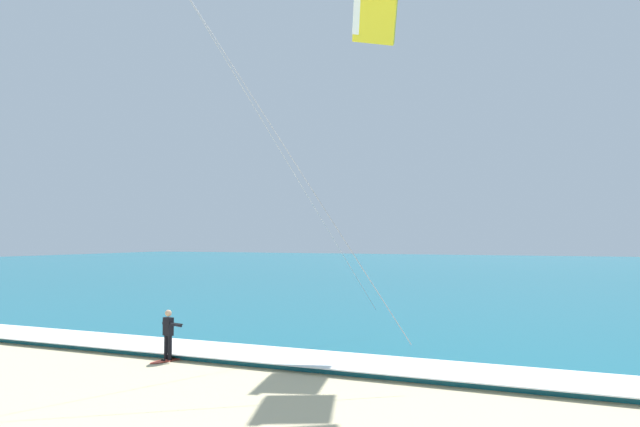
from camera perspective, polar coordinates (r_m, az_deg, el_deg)
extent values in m
cube|color=#146075|center=(77.37, 17.79, -5.13)|extent=(200.00, 120.00, 0.20)
cube|color=white|center=(19.85, 0.16, -13.57)|extent=(200.00, 2.61, 0.04)
ellipsoid|color=#E04C38|center=(21.29, -14.16, -13.26)|extent=(0.80, 1.47, 0.05)
cube|color=black|center=(21.47, -13.75, -13.05)|extent=(0.17, 0.10, 0.04)
cube|color=black|center=(21.09, -14.57, -13.24)|extent=(0.17, 0.10, 0.04)
cylinder|color=black|center=(21.29, -14.31, -12.18)|extent=(0.14, 0.14, 0.84)
cylinder|color=black|center=(21.13, -13.98, -12.26)|extent=(0.14, 0.14, 0.84)
cube|color=black|center=(21.10, -14.13, -10.29)|extent=(0.38, 0.28, 0.60)
sphere|color=tan|center=(21.04, -14.11, -9.11)|extent=(0.22, 0.22, 0.22)
cylinder|color=black|center=(21.33, -14.07, -10.07)|extent=(0.22, 0.51, 0.22)
cylinder|color=black|center=(21.05, -13.47, -10.18)|extent=(0.22, 0.51, 0.22)
cylinder|color=black|center=(21.32, -13.29, -10.08)|extent=(0.54, 0.18, 0.04)
cube|color=#3F3F42|center=(21.20, -13.87, -10.86)|extent=(0.14, 0.11, 0.10)
cube|color=yellow|center=(26.18, 5.19, 17.99)|extent=(2.23, 1.66, 2.22)
cube|color=white|center=(26.22, 3.53, 18.70)|extent=(0.78, 1.27, 1.83)
cylinder|color=#B2B2B7|center=(18.86, -3.89, 7.12)|extent=(8.54, 0.84, 11.98)
cylinder|color=#B2B2B7|center=(22.80, -3.49, 5.49)|extent=(5.17, 6.42, 11.98)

